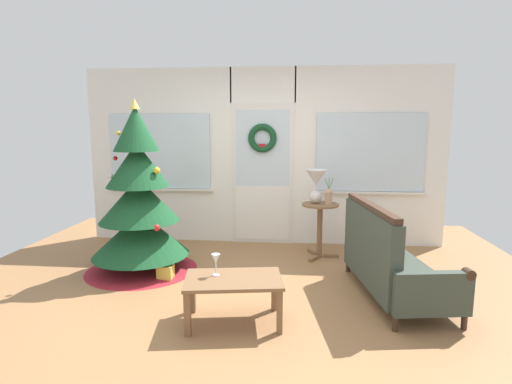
% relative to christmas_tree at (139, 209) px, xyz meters
% --- Properties ---
extents(ground_plane, '(6.76, 6.76, 0.00)m').
position_rel_christmas_tree_xyz_m(ground_plane, '(1.35, -0.71, -0.75)').
color(ground_plane, '#996B42').
extents(back_wall_with_door, '(5.20, 0.19, 2.55)m').
position_rel_christmas_tree_xyz_m(back_wall_with_door, '(1.35, 1.37, 0.53)').
color(back_wall_with_door, white).
rests_on(back_wall_with_door, ground).
extents(christmas_tree, '(1.32, 1.32, 2.03)m').
position_rel_christmas_tree_xyz_m(christmas_tree, '(0.00, 0.00, 0.00)').
color(christmas_tree, '#4C331E').
rests_on(christmas_tree, ground).
extents(settee_sofa, '(0.92, 1.63, 0.96)m').
position_rel_christmas_tree_xyz_m(settee_sofa, '(2.77, -0.50, -0.38)').
color(settee_sofa, '#3D281C').
rests_on(settee_sofa, ground).
extents(side_table, '(0.50, 0.48, 0.72)m').
position_rel_christmas_tree_xyz_m(side_table, '(2.16, 0.70, -0.24)').
color(side_table, brown).
rests_on(side_table, ground).
extents(table_lamp, '(0.28, 0.28, 0.44)m').
position_rel_christmas_tree_xyz_m(table_lamp, '(2.10, 0.74, 0.25)').
color(table_lamp, silver).
rests_on(table_lamp, side_table).
extents(flower_vase, '(0.11, 0.10, 0.35)m').
position_rel_christmas_tree_xyz_m(flower_vase, '(2.26, 0.64, 0.08)').
color(flower_vase, tan).
rests_on(flower_vase, side_table).
extents(coffee_table, '(0.91, 0.65, 0.41)m').
position_rel_christmas_tree_xyz_m(coffee_table, '(1.31, -1.21, -0.41)').
color(coffee_table, brown).
rests_on(coffee_table, ground).
extents(wine_glass, '(0.08, 0.08, 0.20)m').
position_rel_christmas_tree_xyz_m(wine_glass, '(1.14, -1.16, -0.20)').
color(wine_glass, silver).
rests_on(wine_glass, coffee_table).
extents(gift_box, '(0.17, 0.15, 0.17)m').
position_rel_christmas_tree_xyz_m(gift_box, '(0.38, -0.28, -0.67)').
color(gift_box, '#D8C64C').
rests_on(gift_box, ground).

